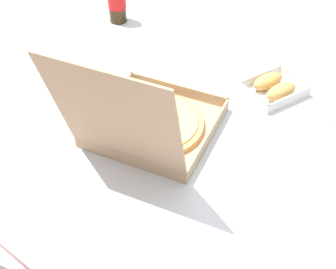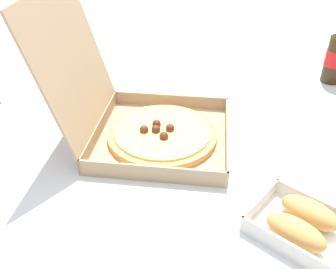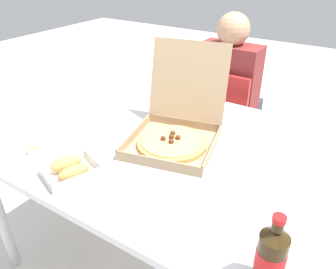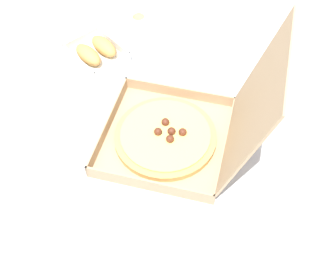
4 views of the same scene
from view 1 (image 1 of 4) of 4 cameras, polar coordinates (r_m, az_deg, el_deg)
The scene contains 5 objects.
ground_plane at distance 1.90m, azimuth -0.06°, elevation -16.43°, with size 10.00×10.00×0.00m, color beige.
dining_table at distance 1.37m, azimuth -0.08°, elevation -2.27°, with size 1.40×1.08×0.72m.
pizza_box_open at distance 1.30m, azimuth -2.47°, elevation 1.55°, with size 0.45×0.52×0.39m.
bread_side_box at distance 1.52m, azimuth 13.63°, elevation 5.96°, with size 0.21×0.23×0.06m.
cola_bottle at distance 1.89m, azimuth -6.67°, elevation 16.97°, with size 0.07×0.07×0.22m.
Camera 1 is at (-0.59, 0.77, 1.63)m, focal length 46.93 mm.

